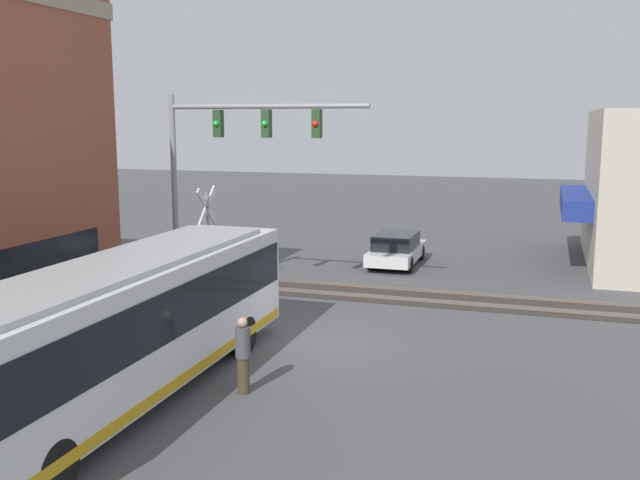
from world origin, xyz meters
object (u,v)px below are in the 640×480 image
Objects in this scene: city_bus at (127,323)px; pedestrian_near_bus at (243,355)px; crossing_signal at (207,230)px; parked_car_white at (397,250)px.

pedestrian_near_bus is (1.08, -2.24, -0.83)m from city_bus.
crossing_signal is (9.20, 2.66, 0.56)m from city_bus.
crossing_signal reaches higher than pedestrian_near_bus.
city_bus reaches higher than parked_car_white.
parked_car_white is 15.22m from pedestrian_near_bus.
parked_car_white is (7.10, -5.26, -1.65)m from crossing_signal.
crossing_signal is 9.58m from pedestrian_near_bus.
pedestrian_near_bus reaches higher than parked_car_white.
crossing_signal is 0.85× the size of parked_car_white.
city_bus reaches higher than pedestrian_near_bus.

